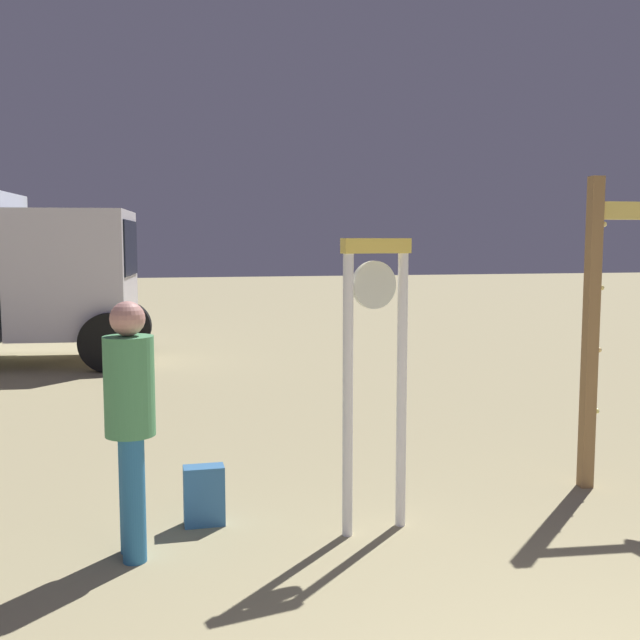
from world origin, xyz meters
TOP-DOWN VIEW (x-y plane):
  - standing_clock at (-0.33, 2.99)m, footprint 0.50×0.18m
  - arrow_sign at (1.92, 3.45)m, footprint 1.00×0.27m
  - person_near_clock at (-1.95, 2.92)m, footprint 0.31×0.31m
  - backpack at (-1.47, 3.37)m, footprint 0.28×0.19m

SIDE VIEW (x-z plane):
  - backpack at x=-1.47m, z-range 0.00..0.42m
  - person_near_clock at x=-1.95m, z-range 0.10..1.72m
  - standing_clock at x=-0.33m, z-range 0.22..2.22m
  - arrow_sign at x=1.92m, z-range 0.43..2.92m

